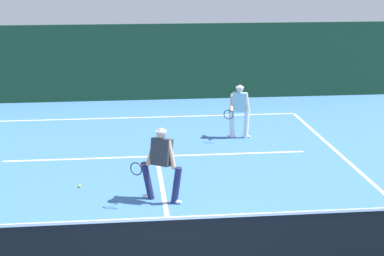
% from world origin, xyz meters
% --- Properties ---
extents(court_line_baseline_far, '(10.09, 0.10, 0.01)m').
position_xyz_m(court_line_baseline_far, '(0.00, 10.95, 0.00)').
color(court_line_baseline_far, white).
rests_on(court_line_baseline_far, ground_plane).
extents(court_line_service, '(8.23, 0.10, 0.01)m').
position_xyz_m(court_line_service, '(0.00, 6.55, 0.00)').
color(court_line_service, white).
rests_on(court_line_service, ground_plane).
extents(court_line_centre, '(0.10, 6.40, 0.01)m').
position_xyz_m(court_line_centre, '(0.00, 3.20, 0.00)').
color(court_line_centre, white).
rests_on(court_line_centre, ground_plane).
extents(tennis_net, '(11.06, 0.09, 1.06)m').
position_xyz_m(tennis_net, '(0.00, 0.00, 0.53)').
color(tennis_net, '#1E4723').
rests_on(tennis_net, ground_plane).
extents(player_near, '(1.15, 0.79, 1.68)m').
position_xyz_m(player_near, '(-0.06, 3.31, 0.93)').
color(player_near, '#1E234C').
rests_on(player_near, ground_plane).
extents(player_far, '(0.91, 0.88, 1.62)m').
position_xyz_m(player_far, '(2.57, 8.13, 0.89)').
color(player_far, silver).
rests_on(player_far, ground_plane).
extents(tennis_ball, '(0.07, 0.07, 0.07)m').
position_xyz_m(tennis_ball, '(-1.94, 4.36, 0.03)').
color(tennis_ball, '#D1E033').
rests_on(tennis_ball, ground_plane).
extents(back_fence_windscreen, '(20.07, 0.12, 2.91)m').
position_xyz_m(back_fence_windscreen, '(0.00, 13.77, 1.45)').
color(back_fence_windscreen, '#193E26').
rests_on(back_fence_windscreen, ground_plane).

